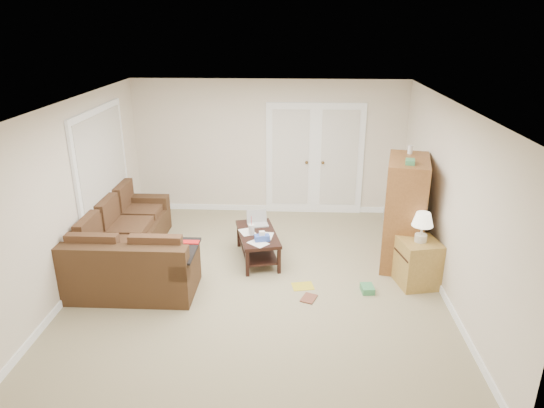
# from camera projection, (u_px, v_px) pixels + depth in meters

# --- Properties ---
(floor) EXTENTS (5.50, 5.50, 0.00)m
(floor) POSITION_uv_depth(u_px,v_px,m) (259.00, 281.00, 6.86)
(floor) COLOR tan
(floor) RESTS_ON ground
(ceiling) EXTENTS (5.00, 5.50, 0.02)m
(ceiling) POSITION_uv_depth(u_px,v_px,m) (257.00, 104.00, 5.98)
(ceiling) COLOR white
(ceiling) RESTS_ON wall_back
(wall_left) EXTENTS (0.02, 5.50, 2.50)m
(wall_left) POSITION_uv_depth(u_px,v_px,m) (73.00, 196.00, 6.53)
(wall_left) COLOR silver
(wall_left) RESTS_ON floor
(wall_right) EXTENTS (0.02, 5.50, 2.50)m
(wall_right) POSITION_uv_depth(u_px,v_px,m) (449.00, 202.00, 6.31)
(wall_right) COLOR silver
(wall_right) RESTS_ON floor
(wall_back) EXTENTS (5.00, 0.02, 2.50)m
(wall_back) POSITION_uv_depth(u_px,v_px,m) (269.00, 148.00, 8.99)
(wall_back) COLOR silver
(wall_back) RESTS_ON floor
(wall_front) EXTENTS (5.00, 0.02, 2.50)m
(wall_front) POSITION_uv_depth(u_px,v_px,m) (232.00, 317.00, 3.85)
(wall_front) COLOR silver
(wall_front) RESTS_ON floor
(baseboards) EXTENTS (5.00, 5.50, 0.10)m
(baseboards) POSITION_uv_depth(u_px,v_px,m) (259.00, 278.00, 6.85)
(baseboards) COLOR silver
(baseboards) RESTS_ON floor
(french_doors) EXTENTS (1.80, 0.05, 2.13)m
(french_doors) POSITION_uv_depth(u_px,v_px,m) (315.00, 160.00, 8.99)
(french_doors) COLOR silver
(french_doors) RESTS_ON floor
(window_left) EXTENTS (0.05, 1.92, 1.42)m
(window_left) POSITION_uv_depth(u_px,v_px,m) (101.00, 155.00, 7.36)
(window_left) COLOR silver
(window_left) RESTS_ON wall_left
(sectional_sofa) EXTENTS (1.78, 2.66, 0.82)m
(sectional_sofa) POSITION_uv_depth(u_px,v_px,m) (127.00, 249.00, 7.09)
(sectional_sofa) COLOR #482F1B
(sectional_sofa) RESTS_ON floor
(coffee_table) EXTENTS (0.78, 1.18, 0.74)m
(coffee_table) POSITION_uv_depth(u_px,v_px,m) (258.00, 244.00, 7.44)
(coffee_table) COLOR black
(coffee_table) RESTS_ON floor
(tv_armoire) EXTENTS (0.76, 1.11, 1.75)m
(tv_armoire) POSITION_uv_depth(u_px,v_px,m) (404.00, 212.00, 7.13)
(tv_armoire) COLOR brown
(tv_armoire) RESTS_ON floor
(side_cabinet) EXTENTS (0.60, 0.60, 1.08)m
(side_cabinet) POSITION_uv_depth(u_px,v_px,m) (418.00, 259.00, 6.65)
(side_cabinet) COLOR #A8833D
(side_cabinet) RESTS_ON floor
(space_heater) EXTENTS (0.13, 0.12, 0.28)m
(space_heater) POSITION_uv_depth(u_px,v_px,m) (387.00, 213.00, 8.93)
(space_heater) COLOR silver
(space_heater) RESTS_ON floor
(floor_magazine) EXTENTS (0.33, 0.28, 0.01)m
(floor_magazine) POSITION_uv_depth(u_px,v_px,m) (303.00, 286.00, 6.73)
(floor_magazine) COLOR gold
(floor_magazine) RESTS_ON floor
(floor_greenbox) EXTENTS (0.18, 0.23, 0.09)m
(floor_greenbox) POSITION_uv_depth(u_px,v_px,m) (367.00, 289.00, 6.59)
(floor_greenbox) COLOR #408E59
(floor_greenbox) RESTS_ON floor
(floor_book) EXTENTS (0.25, 0.29, 0.02)m
(floor_book) POSITION_uv_depth(u_px,v_px,m) (303.00, 297.00, 6.46)
(floor_book) COLOR brown
(floor_book) RESTS_ON floor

